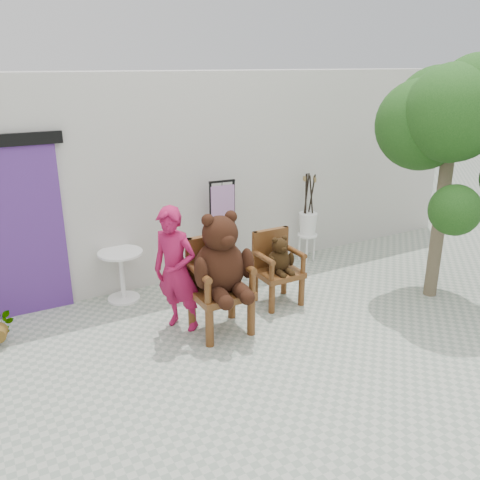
{
  "coord_description": "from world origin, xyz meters",
  "views": [
    {
      "loc": [
        -3.43,
        -4.01,
        3.11
      ],
      "look_at": [
        -0.45,
        1.38,
        0.95
      ],
      "focal_mm": 38.0,
      "sensor_mm": 36.0,
      "label": 1
    }
  ],
  "objects": [
    {
      "name": "cafe_table",
      "position": [
        -1.76,
        2.35,
        0.44
      ],
      "size": [
        0.6,
        0.6,
        0.7
      ],
      "rotation": [
        0.0,
        0.0,
        0.4
      ],
      "color": "white",
      "rests_on": "ground"
    },
    {
      "name": "chair_small",
      "position": [
        0.06,
        1.27,
        0.58
      ],
      "size": [
        0.57,
        0.52,
        0.99
      ],
      "color": "#4A280F",
      "rests_on": "ground"
    },
    {
      "name": "tree",
      "position": [
        2.13,
        0.42,
        2.47
      ],
      "size": [
        1.73,
        1.96,
        3.23
      ],
      "rotation": [
        0.0,
        0.0,
        -0.41
      ],
      "color": "#493E2C",
      "rests_on": "ground"
    },
    {
      "name": "chair_big",
      "position": [
        -0.97,
        0.93,
        0.84
      ],
      "size": [
        0.75,
        0.79,
        1.51
      ],
      "color": "#4A280F",
      "rests_on": "ground"
    },
    {
      "name": "doorway",
      "position": [
        -3.0,
        2.58,
        1.16
      ],
      "size": [
        1.4,
        0.11,
        2.33
      ],
      "color": "#51287A",
      "rests_on": "ground"
    },
    {
      "name": "stool_bucket",
      "position": [
        1.33,
        2.33,
        0.64
      ],
      "size": [
        0.32,
        0.32,
        1.45
      ],
      "rotation": [
        0.0,
        0.0,
        0.17
      ],
      "color": "white",
      "rests_on": "ground"
    },
    {
      "name": "back_wall",
      "position": [
        0.0,
        3.1,
        1.5
      ],
      "size": [
        9.0,
        1.0,
        3.0
      ],
      "primitive_type": "cube",
      "color": "beige",
      "rests_on": "ground"
    },
    {
      "name": "person",
      "position": [
        -1.42,
        1.16,
        0.8
      ],
      "size": [
        0.65,
        0.69,
        1.59
      ],
      "primitive_type": "imported",
      "rotation": [
        0.0,
        0.0,
        -0.94
      ],
      "color": "maroon",
      "rests_on": "ground"
    },
    {
      "name": "display_stand",
      "position": [
        -0.21,
        2.35,
        0.58
      ],
      "size": [
        0.48,
        0.39,
        1.51
      ],
      "rotation": [
        0.0,
        0.0,
        -0.09
      ],
      "color": "black",
      "rests_on": "ground"
    },
    {
      "name": "ground_plane",
      "position": [
        0.0,
        0.0,
        0.0
      ],
      "size": [
        60.0,
        60.0,
        0.0
      ],
      "primitive_type": "plane",
      "color": "#9CA190",
      "rests_on": "ground"
    }
  ]
}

